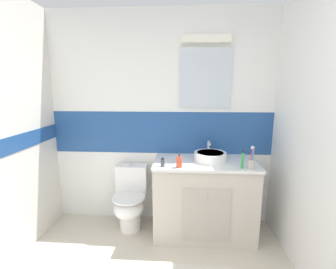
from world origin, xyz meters
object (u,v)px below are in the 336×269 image
object	(u,v)px
toothpaste_tube_upright	(242,160)
soap_dispenser	(179,162)
perfume_flask_small	(163,162)
toothbrush_cup	(251,163)
sink_basin	(210,156)
toilet	(130,200)

from	to	relation	value
toothpaste_tube_upright	soap_dispenser	bearing A→B (deg)	-179.03
toothpaste_tube_upright	perfume_flask_small	bearing A→B (deg)	179.84
toothbrush_cup	soap_dispenser	xyz separation A→B (m)	(-0.70, -0.01, -0.00)
sink_basin	soap_dispenser	bearing A→B (deg)	-143.85
toothbrush_cup	soap_dispenser	size ratio (longest dim) A/B	1.55
toothbrush_cup	toothpaste_tube_upright	world-z (taller)	toothbrush_cup
sink_basin	toilet	world-z (taller)	sink_basin
toothbrush_cup	perfume_flask_small	xyz separation A→B (m)	(-0.87, 0.01, -0.01)
toilet	toothbrush_cup	size ratio (longest dim) A/B	3.22
sink_basin	perfume_flask_small	distance (m)	0.55
sink_basin	toothpaste_tube_upright	xyz separation A→B (m)	(0.29, -0.23, 0.03)
toothbrush_cup	perfume_flask_small	bearing A→B (deg)	179.51
sink_basin	perfume_flask_small	size ratio (longest dim) A/B	4.35
toilet	perfume_flask_small	bearing A→B (deg)	-32.70
toilet	soap_dispenser	xyz separation A→B (m)	(0.57, -0.27, 0.56)
sink_basin	toothbrush_cup	world-z (taller)	toothbrush_cup
soap_dispenser	toothpaste_tube_upright	bearing A→B (deg)	0.97
toilet	perfume_flask_small	xyz separation A→B (m)	(0.40, -0.26, 0.55)
toilet	soap_dispenser	distance (m)	0.84
soap_dispenser	perfume_flask_small	xyz separation A→B (m)	(-0.17, 0.01, -0.01)
perfume_flask_small	toilet	bearing A→B (deg)	147.30
soap_dispenser	toilet	bearing A→B (deg)	154.47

